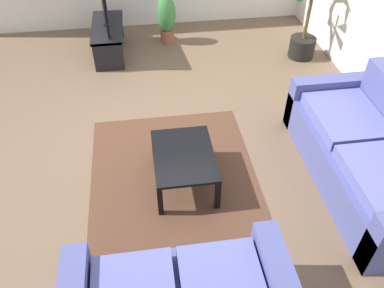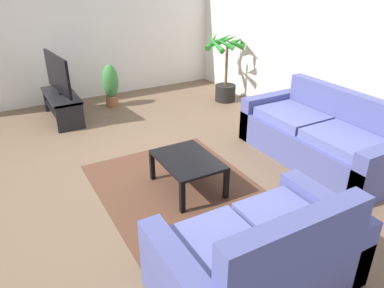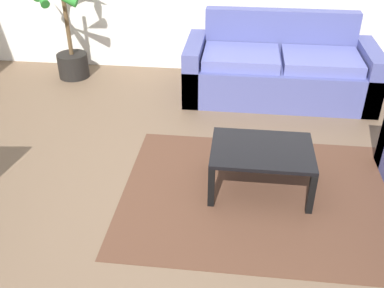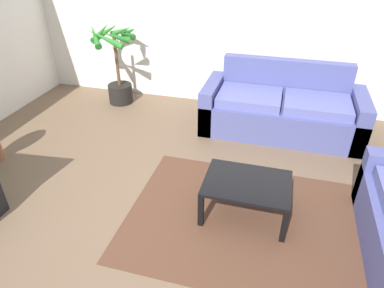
# 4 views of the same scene
# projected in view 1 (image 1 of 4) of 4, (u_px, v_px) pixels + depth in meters

# --- Properties ---
(ground_plane) EXTENTS (6.60, 6.60, 0.00)m
(ground_plane) POSITION_uv_depth(u_px,v_px,m) (134.00, 138.00, 4.53)
(ground_plane) COLOR brown
(couch_main) EXTENTS (2.09, 0.90, 0.90)m
(couch_main) POSITION_uv_depth(u_px,v_px,m) (368.00, 158.00, 3.85)
(couch_main) COLOR #4C518C
(couch_main) RESTS_ON ground
(tv_stand) EXTENTS (1.10, 0.45, 0.43)m
(tv_stand) POSITION_uv_depth(u_px,v_px,m) (108.00, 35.00, 5.84)
(tv_stand) COLOR black
(tv_stand) RESTS_ON ground
(tv) EXTENTS (1.06, 0.16, 0.64)m
(tv) POSITION_uv_depth(u_px,v_px,m) (104.00, 3.00, 5.52)
(tv) COLOR black
(tv) RESTS_ON tv_stand
(coffee_table) EXTENTS (0.80, 0.59, 0.38)m
(coffee_table) POSITION_uv_depth(u_px,v_px,m) (184.00, 158.00, 3.81)
(coffee_table) COLOR black
(coffee_table) RESTS_ON ground
(area_rug) EXTENTS (2.20, 1.70, 0.01)m
(area_rug) POSITION_uv_depth(u_px,v_px,m) (175.00, 182.00, 4.02)
(area_rug) COLOR #513323
(area_rug) RESTS_ON ground
(potted_palm) EXTENTS (0.81, 0.80, 1.24)m
(potted_palm) POSITION_uv_depth(u_px,v_px,m) (307.00, 19.00, 5.55)
(potted_palm) COLOR black
(potted_palm) RESTS_ON ground
(potted_plant_small) EXTENTS (0.28, 0.28, 0.76)m
(potted_plant_small) POSITION_uv_depth(u_px,v_px,m) (167.00, 17.00, 6.03)
(potted_plant_small) COLOR brown
(potted_plant_small) RESTS_ON ground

